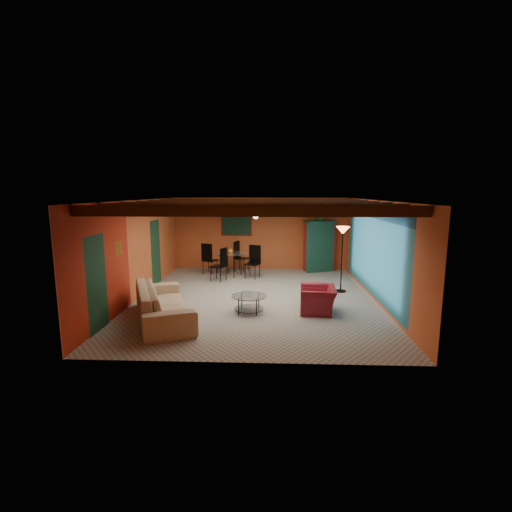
{
  "coord_description": "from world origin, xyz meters",
  "views": [
    {
      "loc": [
        0.43,
        -10.01,
        2.93
      ],
      "look_at": [
        0.0,
        0.2,
        1.15
      ],
      "focal_mm": 26.05,
      "sensor_mm": 36.0,
      "label": 1
    }
  ],
  "objects_px": {
    "dining_table": "(231,260)",
    "floor_lamp": "(342,259)",
    "sofa": "(163,303)",
    "armchair": "(318,299)",
    "armoire": "(319,247)",
    "vase": "(230,241)",
    "coffee_table": "(249,304)",
    "potted_plant": "(320,216)"
  },
  "relations": [
    {
      "from": "dining_table",
      "to": "armoire",
      "type": "xyz_separation_m",
      "value": [
        3.19,
        0.99,
        0.34
      ]
    },
    {
      "from": "armchair",
      "to": "floor_lamp",
      "type": "distance_m",
      "value": 2.22
    },
    {
      "from": "vase",
      "to": "sofa",
      "type": "bearing_deg",
      "value": -102.81
    },
    {
      "from": "sofa",
      "to": "floor_lamp",
      "type": "relative_size",
      "value": 1.42
    },
    {
      "from": "armoire",
      "to": "vase",
      "type": "distance_m",
      "value": 3.36
    },
    {
      "from": "coffee_table",
      "to": "armoire",
      "type": "height_order",
      "value": "armoire"
    },
    {
      "from": "coffee_table",
      "to": "floor_lamp",
      "type": "relative_size",
      "value": 0.44
    },
    {
      "from": "armchair",
      "to": "floor_lamp",
      "type": "height_order",
      "value": "floor_lamp"
    },
    {
      "from": "coffee_table",
      "to": "armoire",
      "type": "relative_size",
      "value": 0.48
    },
    {
      "from": "sofa",
      "to": "dining_table",
      "type": "height_order",
      "value": "dining_table"
    },
    {
      "from": "dining_table",
      "to": "floor_lamp",
      "type": "distance_m",
      "value": 4.01
    },
    {
      "from": "coffee_table",
      "to": "sofa",
      "type": "bearing_deg",
      "value": -162.3
    },
    {
      "from": "sofa",
      "to": "armoire",
      "type": "distance_m",
      "value": 7.05
    },
    {
      "from": "armchair",
      "to": "dining_table",
      "type": "height_order",
      "value": "dining_table"
    },
    {
      "from": "sofa",
      "to": "armoire",
      "type": "relative_size",
      "value": 1.52
    },
    {
      "from": "floor_lamp",
      "to": "potted_plant",
      "type": "height_order",
      "value": "potted_plant"
    },
    {
      "from": "coffee_table",
      "to": "floor_lamp",
      "type": "xyz_separation_m",
      "value": [
        2.6,
        2.05,
        0.75
      ]
    },
    {
      "from": "dining_table",
      "to": "armoire",
      "type": "relative_size",
      "value": 1.2
    },
    {
      "from": "dining_table",
      "to": "floor_lamp",
      "type": "relative_size",
      "value": 1.12
    },
    {
      "from": "sofa",
      "to": "coffee_table",
      "type": "height_order",
      "value": "sofa"
    },
    {
      "from": "floor_lamp",
      "to": "vase",
      "type": "bearing_deg",
      "value": 150.72
    },
    {
      "from": "floor_lamp",
      "to": "armoire",
      "type": "bearing_deg",
      "value": 95.59
    },
    {
      "from": "sofa",
      "to": "dining_table",
      "type": "xyz_separation_m",
      "value": [
        1.05,
        4.62,
        0.16
      ]
    },
    {
      "from": "armoire",
      "to": "floor_lamp",
      "type": "xyz_separation_m",
      "value": [
        0.29,
        -2.94,
        0.07
      ]
    },
    {
      "from": "floor_lamp",
      "to": "vase",
      "type": "height_order",
      "value": "floor_lamp"
    },
    {
      "from": "armchair",
      "to": "potted_plant",
      "type": "distance_m",
      "value": 5.19
    },
    {
      "from": "coffee_table",
      "to": "potted_plant",
      "type": "distance_m",
      "value": 5.79
    },
    {
      "from": "dining_table",
      "to": "floor_lamp",
      "type": "xyz_separation_m",
      "value": [
        3.48,
        -1.95,
        0.41
      ]
    },
    {
      "from": "floor_lamp",
      "to": "potted_plant",
      "type": "relative_size",
      "value": 4.23
    },
    {
      "from": "potted_plant",
      "to": "armoire",
      "type": "bearing_deg",
      "value": 0.0
    },
    {
      "from": "armchair",
      "to": "potted_plant",
      "type": "relative_size",
      "value": 2.11
    },
    {
      "from": "sofa",
      "to": "armchair",
      "type": "relative_size",
      "value": 2.84
    },
    {
      "from": "floor_lamp",
      "to": "armchair",
      "type": "bearing_deg",
      "value": -115.4
    },
    {
      "from": "sofa",
      "to": "floor_lamp",
      "type": "bearing_deg",
      "value": -82.01
    },
    {
      "from": "coffee_table",
      "to": "vase",
      "type": "height_order",
      "value": "vase"
    },
    {
      "from": "potted_plant",
      "to": "armchair",
      "type": "bearing_deg",
      "value": -97.29
    },
    {
      "from": "armchair",
      "to": "coffee_table",
      "type": "xyz_separation_m",
      "value": [
        -1.69,
        -0.13,
        -0.09
      ]
    },
    {
      "from": "sofa",
      "to": "vase",
      "type": "bearing_deg",
      "value": -35.28
    },
    {
      "from": "armchair",
      "to": "armoire",
      "type": "xyz_separation_m",
      "value": [
        0.62,
        4.86,
        0.59
      ]
    },
    {
      "from": "sofa",
      "to": "vase",
      "type": "distance_m",
      "value": 4.81
    },
    {
      "from": "armchair",
      "to": "armoire",
      "type": "height_order",
      "value": "armoire"
    },
    {
      "from": "potted_plant",
      "to": "vase",
      "type": "bearing_deg",
      "value": -162.8
    }
  ]
}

